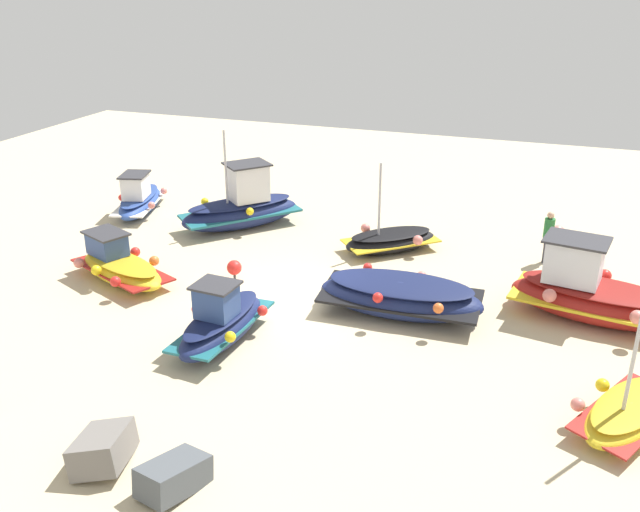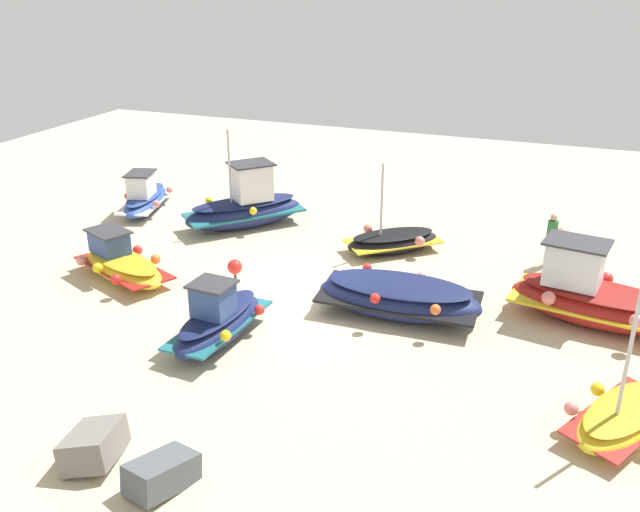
{
  "view_description": "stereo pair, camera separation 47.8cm",
  "coord_description": "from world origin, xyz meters",
  "px_view_note": "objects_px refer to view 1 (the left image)",
  "views": [
    {
      "loc": [
        -6.49,
        16.0,
        8.64
      ],
      "look_at": [
        -0.25,
        -1.4,
        0.9
      ],
      "focal_mm": 38.63,
      "sensor_mm": 36.0,
      "label": 1
    },
    {
      "loc": [
        -6.94,
        15.83,
        8.64
      ],
      "look_at": [
        -0.25,
        -1.4,
        0.9
      ],
      "focal_mm": 38.63,
      "sensor_mm": 36.0,
      "label": 2
    }
  ],
  "objects_px": {
    "fishing_boat_6": "(221,322)",
    "fishing_boat_2": "(120,266)",
    "fishing_boat_4": "(593,295)",
    "fishing_boat_5": "(391,240)",
    "fishing_boat_7": "(629,412)",
    "person_walking": "(548,234)",
    "mooring_buoy_1": "(558,232)",
    "fishing_boat_3": "(139,199)",
    "fishing_boat_1": "(242,207)",
    "mooring_buoy_0": "(234,268)",
    "fishing_boat_0": "(400,296)"
  },
  "relations": [
    {
      "from": "fishing_boat_5",
      "to": "mooring_buoy_0",
      "type": "height_order",
      "value": "fishing_boat_5"
    },
    {
      "from": "fishing_boat_2",
      "to": "fishing_boat_0",
      "type": "bearing_deg",
      "value": -151.99
    },
    {
      "from": "person_walking",
      "to": "mooring_buoy_1",
      "type": "xyz_separation_m",
      "value": [
        -0.28,
        -1.8,
        -0.57
      ]
    },
    {
      "from": "mooring_buoy_0",
      "to": "fishing_boat_2",
      "type": "bearing_deg",
      "value": 19.27
    },
    {
      "from": "fishing_boat_0",
      "to": "mooring_buoy_0",
      "type": "xyz_separation_m",
      "value": [
        5.16,
        -0.44,
        -0.11
      ]
    },
    {
      "from": "fishing_boat_5",
      "to": "mooring_buoy_0",
      "type": "xyz_separation_m",
      "value": [
        3.82,
        3.86,
        0.04
      ]
    },
    {
      "from": "fishing_boat_0",
      "to": "fishing_boat_2",
      "type": "relative_size",
      "value": 1.16
    },
    {
      "from": "person_walking",
      "to": "mooring_buoy_1",
      "type": "height_order",
      "value": "person_walking"
    },
    {
      "from": "fishing_boat_7",
      "to": "fishing_boat_4",
      "type": "bearing_deg",
      "value": 35.71
    },
    {
      "from": "fishing_boat_1",
      "to": "mooring_buoy_1",
      "type": "distance_m",
      "value": 10.95
    },
    {
      "from": "fishing_boat_7",
      "to": "fishing_boat_1",
      "type": "bearing_deg",
      "value": 84.82
    },
    {
      "from": "fishing_boat_3",
      "to": "fishing_boat_5",
      "type": "relative_size",
      "value": 1.16
    },
    {
      "from": "fishing_boat_6",
      "to": "fishing_boat_2",
      "type": "bearing_deg",
      "value": -112.66
    },
    {
      "from": "fishing_boat_1",
      "to": "fishing_boat_3",
      "type": "height_order",
      "value": "fishing_boat_1"
    },
    {
      "from": "fishing_boat_7",
      "to": "mooring_buoy_0",
      "type": "bearing_deg",
      "value": 98.2
    },
    {
      "from": "fishing_boat_4",
      "to": "mooring_buoy_1",
      "type": "height_order",
      "value": "fishing_boat_4"
    },
    {
      "from": "fishing_boat_7",
      "to": "fishing_boat_2",
      "type": "bearing_deg",
      "value": 106.82
    },
    {
      "from": "fishing_boat_4",
      "to": "mooring_buoy_1",
      "type": "bearing_deg",
      "value": -69.36
    },
    {
      "from": "fishing_boat_0",
      "to": "fishing_boat_7",
      "type": "bearing_deg",
      "value": 147.97
    },
    {
      "from": "fishing_boat_5",
      "to": "fishing_boat_6",
      "type": "bearing_deg",
      "value": -150.13
    },
    {
      "from": "fishing_boat_5",
      "to": "person_walking",
      "type": "distance_m",
      "value": 4.96
    },
    {
      "from": "fishing_boat_2",
      "to": "mooring_buoy_1",
      "type": "xyz_separation_m",
      "value": [
        -12.2,
        -7.49,
        -0.05
      ]
    },
    {
      "from": "fishing_boat_5",
      "to": "person_walking",
      "type": "relative_size",
      "value": 1.93
    },
    {
      "from": "fishing_boat_0",
      "to": "mooring_buoy_1",
      "type": "distance_m",
      "value": 7.79
    },
    {
      "from": "fishing_boat_2",
      "to": "person_walking",
      "type": "relative_size",
      "value": 2.28
    },
    {
      "from": "fishing_boat_7",
      "to": "person_walking",
      "type": "bearing_deg",
      "value": 41.11
    },
    {
      "from": "fishing_boat_3",
      "to": "fishing_boat_4",
      "type": "height_order",
      "value": "fishing_boat_4"
    },
    {
      "from": "fishing_boat_1",
      "to": "person_walking",
      "type": "bearing_deg",
      "value": -46.87
    },
    {
      "from": "fishing_boat_0",
      "to": "fishing_boat_3",
      "type": "relative_size",
      "value": 1.19
    },
    {
      "from": "fishing_boat_4",
      "to": "fishing_boat_7",
      "type": "xyz_separation_m",
      "value": [
        -0.69,
        4.71,
        -0.37
      ]
    },
    {
      "from": "fishing_boat_2",
      "to": "mooring_buoy_1",
      "type": "relative_size",
      "value": 5.9
    },
    {
      "from": "fishing_boat_4",
      "to": "mooring_buoy_1",
      "type": "relative_size",
      "value": 7.23
    },
    {
      "from": "fishing_boat_2",
      "to": "person_walking",
      "type": "xyz_separation_m",
      "value": [
        -11.92,
        -5.69,
        0.51
      ]
    },
    {
      "from": "fishing_boat_4",
      "to": "fishing_boat_5",
      "type": "bearing_deg",
      "value": -15.29
    },
    {
      "from": "fishing_boat_2",
      "to": "fishing_boat_3",
      "type": "height_order",
      "value": "fishing_boat_3"
    },
    {
      "from": "fishing_boat_5",
      "to": "mooring_buoy_1",
      "type": "bearing_deg",
      "value": -15.67
    },
    {
      "from": "fishing_boat_4",
      "to": "fishing_boat_5",
      "type": "height_order",
      "value": "fishing_boat_5"
    },
    {
      "from": "fishing_boat_2",
      "to": "person_walking",
      "type": "distance_m",
      "value": 13.22
    },
    {
      "from": "fishing_boat_3",
      "to": "fishing_boat_1",
      "type": "bearing_deg",
      "value": 71.75
    },
    {
      "from": "fishing_boat_1",
      "to": "person_walking",
      "type": "xyz_separation_m",
      "value": [
        -10.46,
        -0.32,
        0.21
      ]
    },
    {
      "from": "fishing_boat_3",
      "to": "mooring_buoy_0",
      "type": "xyz_separation_m",
      "value": [
        -6.19,
        4.43,
        -0.11
      ]
    },
    {
      "from": "fishing_boat_6",
      "to": "mooring_buoy_0",
      "type": "relative_size",
      "value": 5.48
    },
    {
      "from": "fishing_boat_0",
      "to": "person_walking",
      "type": "bearing_deg",
      "value": -126.55
    },
    {
      "from": "fishing_boat_2",
      "to": "fishing_boat_7",
      "type": "distance_m",
      "value": 14.18
    },
    {
      "from": "fishing_boat_3",
      "to": "person_walking",
      "type": "height_order",
      "value": "person_walking"
    },
    {
      "from": "fishing_boat_0",
      "to": "fishing_boat_7",
      "type": "relative_size",
      "value": 1.19
    },
    {
      "from": "person_walking",
      "to": "fishing_boat_2",
      "type": "bearing_deg",
      "value": -138.24
    },
    {
      "from": "fishing_boat_1",
      "to": "fishing_boat_7",
      "type": "bearing_deg",
      "value": -81.16
    },
    {
      "from": "fishing_boat_2",
      "to": "fishing_boat_6",
      "type": "height_order",
      "value": "fishing_boat_6"
    },
    {
      "from": "person_walking",
      "to": "mooring_buoy_0",
      "type": "bearing_deg",
      "value": -136.06
    }
  ]
}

